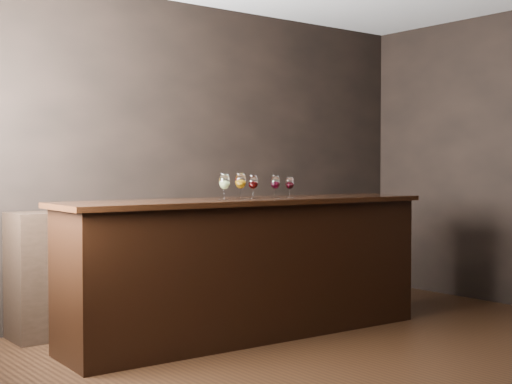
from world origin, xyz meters
TOP-DOWN VIEW (x-y plane):
  - ground at (0.00, 0.00)m, footprint 5.00×5.00m
  - room_shell at (-0.23, 0.11)m, footprint 5.02×4.52m
  - bar_counter at (-0.24, 1.12)m, footprint 2.98×0.78m
  - bar_top at (-0.24, 1.12)m, footprint 3.08×0.86m
  - back_bar_shelf at (-0.42, 2.03)m, footprint 2.70×0.40m
  - glass_white at (-0.50, 1.08)m, footprint 0.08×0.08m
  - glass_amber at (-0.34, 1.10)m, footprint 0.09×0.09m
  - glass_red_a at (-0.17, 1.15)m, footprint 0.08×0.08m
  - glass_red_b at (-0.00, 1.09)m, footprint 0.08×0.08m
  - glass_red_c at (0.17, 1.11)m, footprint 0.07×0.07m

SIDE VIEW (x-z plane):
  - ground at x=0.00m, z-range 0.00..0.00m
  - back_bar_shelf at x=-0.42m, z-range 0.00..0.97m
  - bar_counter at x=-0.24m, z-range 0.00..1.03m
  - bar_top at x=-0.24m, z-range 1.03..1.07m
  - glass_red_c at x=0.17m, z-range 1.10..1.27m
  - glass_red_b at x=0.00m, z-range 1.10..1.28m
  - glass_red_a at x=-0.17m, z-range 1.10..1.28m
  - glass_white at x=-0.50m, z-range 1.11..1.30m
  - glass_amber at x=-0.34m, z-range 1.11..1.31m
  - room_shell at x=-0.23m, z-range 0.40..3.21m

